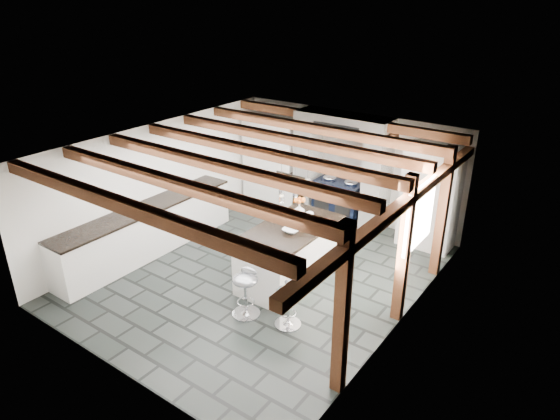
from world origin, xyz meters
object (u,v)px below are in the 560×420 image
Objects in this scene: bar_stool_far at (246,287)px; bar_stool_near at (288,299)px; kitchen_island at (290,253)px; range_cooker at (339,201)px.

bar_stool_near is at bearing 2.05° from bar_stool_far.
kitchen_island reaches higher than bar_stool_far.
range_cooker is 3.79m from bar_stool_near.
bar_stool_far is (0.53, -3.75, 0.03)m from range_cooker.
bar_stool_near is at bearing -56.27° from kitchen_island.
bar_stool_far is (-0.67, -0.16, 0.04)m from bar_stool_near.
bar_stool_far is at bearing -164.30° from bar_stool_near.
range_cooker reaches higher than bar_stool_near.
kitchen_island is 1.22m from bar_stool_far.
kitchen_island is at bearing -79.24° from range_cooker.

